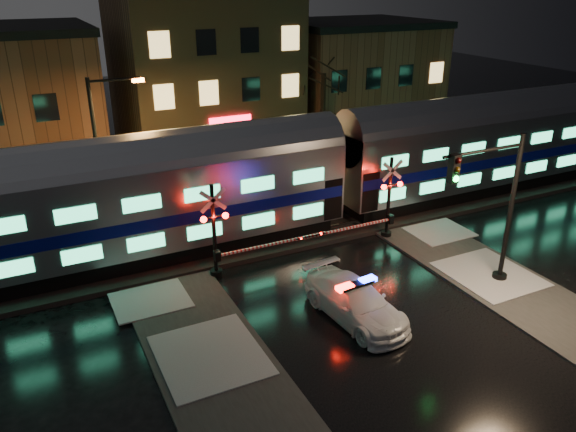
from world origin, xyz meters
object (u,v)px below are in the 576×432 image
at_px(police_car, 355,302).
at_px(crossing_signal_right, 384,207).
at_px(traffic_light, 493,211).
at_px(crossing_signal_left, 223,239).
at_px(streetlight, 103,148).

xyz_separation_m(police_car, crossing_signal_right, (5.06, 5.43, 1.02)).
bearing_deg(traffic_light, crossing_signal_right, 109.18).
distance_m(crossing_signal_right, traffic_light, 6.15).
bearing_deg(crossing_signal_right, police_car, -132.98).
height_order(police_car, crossing_signal_right, crossing_signal_right).
xyz_separation_m(police_car, crossing_signal_left, (-3.37, 5.43, 1.06)).
bearing_deg(crossing_signal_right, traffic_light, -78.57).
bearing_deg(crossing_signal_right, crossing_signal_left, 179.99).
height_order(crossing_signal_left, traffic_light, traffic_light).
xyz_separation_m(crossing_signal_right, crossing_signal_left, (-8.43, 0.00, 0.03)).
relative_size(crossing_signal_left, traffic_light, 0.93).
bearing_deg(streetlight, crossing_signal_left, -61.79).
distance_m(traffic_light, streetlight, 18.18).
xyz_separation_m(crossing_signal_right, streetlight, (-12.02, 6.69, 2.85)).
xyz_separation_m(traffic_light, streetlight, (-13.18, 12.47, 1.10)).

